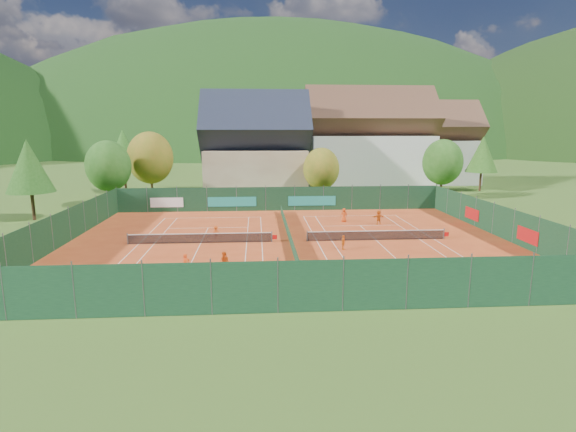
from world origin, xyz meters
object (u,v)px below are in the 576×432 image
at_px(player_left_far, 216,232).
at_px(player_right_far_b, 379,217).
at_px(player_right_near, 343,243).
at_px(player_right_far_a, 344,215).
at_px(ball_hopper, 506,275).
at_px(hotel_block_b, 431,148).
at_px(chalet, 256,152).
at_px(player_left_mid, 225,263).
at_px(player_left_near, 186,265).
at_px(hotel_block_a, 368,145).

distance_m(player_left_far, player_right_far_b, 17.70).
relative_size(player_right_near, player_right_far_a, 0.81).
bearing_deg(ball_hopper, hotel_block_b, 73.65).
relative_size(chalet, player_left_mid, 10.25).
relative_size(player_left_mid, player_right_near, 1.26).
height_order(chalet, player_right_far_b, chalet).
height_order(player_left_near, player_right_near, player_left_near).
bearing_deg(chalet, player_left_far, -97.51).
bearing_deg(hotel_block_a, chalet, -162.47).
bearing_deg(player_left_far, player_left_mid, 92.99).
bearing_deg(player_right_near, ball_hopper, -108.95).
height_order(hotel_block_b, ball_hopper, hotel_block_b).
distance_m(player_left_near, player_left_far, 10.61).
relative_size(hotel_block_a, player_left_near, 13.90).
relative_size(player_right_far_a, player_right_far_b, 1.01).
height_order(hotel_block_a, player_left_near, hotel_block_a).
height_order(hotel_block_a, player_left_mid, hotel_block_a).
xyz_separation_m(player_right_far_a, player_right_far_b, (3.48, -1.46, -0.01)).
xyz_separation_m(player_left_near, player_left_far, (1.15, 10.55, -0.14)).
xyz_separation_m(ball_hopper, player_left_mid, (-18.78, 3.36, 0.24)).
height_order(hotel_block_b, player_left_near, hotel_block_b).
distance_m(hotel_block_b, player_right_near, 53.95).
distance_m(hotel_block_a, player_right_far_b, 30.41).
relative_size(ball_hopper, player_left_mid, 0.51).
relative_size(chalet, hotel_block_b, 0.94).
relative_size(ball_hopper, player_right_far_b, 0.52).
bearing_deg(player_left_far, player_right_near, 152.23).
height_order(chalet, player_right_far_a, chalet).
bearing_deg(hotel_block_a, player_right_near, -106.62).
xyz_separation_m(hotel_block_a, ball_hopper, (-2.46, -48.12, -6.83)).
bearing_deg(chalet, player_left_mid, -93.32).
bearing_deg(player_left_far, player_left_near, 78.41).
bearing_deg(player_right_near, chalet, 38.07).
height_order(chalet, ball_hopper, chalet).
height_order(hotel_block_a, hotel_block_b, hotel_block_a).
relative_size(player_left_mid, player_right_far_b, 1.03).
bearing_deg(ball_hopper, player_right_near, 135.49).
bearing_deg(player_right_far_a, player_right_near, 84.19).
distance_m(hotel_block_a, hotel_block_b, 16.14).
xyz_separation_m(hotel_block_b, player_left_far, (-36.76, -42.50, -5.99)).
height_order(ball_hopper, player_right_far_b, player_right_far_b).
xyz_separation_m(chalet, player_left_near, (-4.90, -39.05, -5.85)).
height_order(player_left_far, player_right_near, player_left_far).
xyz_separation_m(hotel_block_b, player_right_near, (-25.66, -47.07, -5.99)).
height_order(ball_hopper, player_left_far, player_left_far).
xyz_separation_m(hotel_block_b, player_left_mid, (-35.25, -52.76, -5.83)).
bearing_deg(player_right_far_a, player_left_mid, 60.75).
bearing_deg(player_right_far_b, player_left_far, 4.39).
bearing_deg(chalet, ball_hopper, -68.56).
bearing_deg(player_right_far_a, ball_hopper, 114.13).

